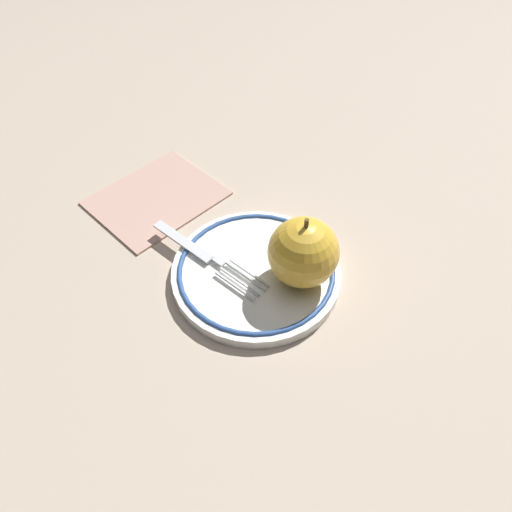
{
  "coord_description": "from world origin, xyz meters",
  "views": [
    {
      "loc": [
        0.28,
        0.22,
        0.44
      ],
      "look_at": [
        -0.02,
        0.01,
        0.04
      ],
      "focal_mm": 35.0,
      "sensor_mm": 36.0,
      "label": 1
    }
  ],
  "objects_px": {
    "apple_red_whole": "(303,252)",
    "fork": "(204,253)",
    "plate": "(256,272)",
    "napkin_folded": "(156,197)"
  },
  "relations": [
    {
      "from": "plate",
      "to": "fork",
      "type": "height_order",
      "value": "fork"
    },
    {
      "from": "plate",
      "to": "napkin_folded",
      "type": "height_order",
      "value": "plate"
    },
    {
      "from": "plate",
      "to": "apple_red_whole",
      "type": "relative_size",
      "value": 2.23
    },
    {
      "from": "napkin_folded",
      "to": "fork",
      "type": "bearing_deg",
      "value": 67.63
    },
    {
      "from": "fork",
      "to": "napkin_folded",
      "type": "height_order",
      "value": "fork"
    },
    {
      "from": "plate",
      "to": "napkin_folded",
      "type": "distance_m",
      "value": 0.19
    },
    {
      "from": "plate",
      "to": "fork",
      "type": "distance_m",
      "value": 0.06
    },
    {
      "from": "apple_red_whole",
      "to": "fork",
      "type": "relative_size",
      "value": 0.52
    },
    {
      "from": "plate",
      "to": "napkin_folded",
      "type": "bearing_deg",
      "value": -100.39
    },
    {
      "from": "apple_red_whole",
      "to": "fork",
      "type": "bearing_deg",
      "value": -71.27
    }
  ]
}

